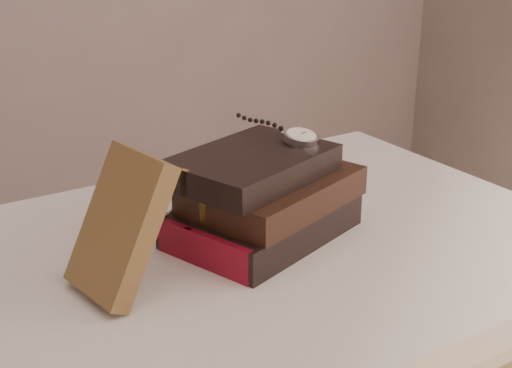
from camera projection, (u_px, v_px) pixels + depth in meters
table at (204, 320)px, 0.92m from camera, size 1.00×0.60×0.75m
book_stack at (263, 197)px, 0.92m from camera, size 0.27×0.22×0.12m
journal at (120, 225)px, 0.78m from camera, size 0.11×0.12×0.16m
pocket_watch at (298, 135)px, 0.94m from camera, size 0.06×0.15×0.02m
eyeglasses at (174, 193)px, 0.91m from camera, size 0.13×0.14×0.05m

